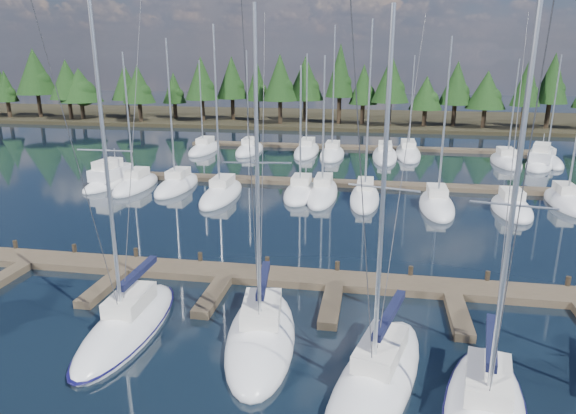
% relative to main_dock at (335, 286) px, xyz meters
% --- Properties ---
extents(ground, '(260.00, 260.00, 0.00)m').
position_rel_main_dock_xyz_m(ground, '(0.00, 12.64, -0.20)').
color(ground, black).
rests_on(ground, ground).
extents(far_shore, '(220.00, 30.00, 0.60)m').
position_rel_main_dock_xyz_m(far_shore, '(0.00, 72.64, 0.10)').
color(far_shore, black).
rests_on(far_shore, ground).
extents(main_dock, '(44.00, 6.13, 0.90)m').
position_rel_main_dock_xyz_m(main_dock, '(0.00, 0.00, 0.00)').
color(main_dock, brown).
rests_on(main_dock, ground).
extents(back_docks, '(50.00, 21.80, 0.40)m').
position_rel_main_dock_xyz_m(back_docks, '(0.00, 32.23, -0.00)').
color(back_docks, brown).
rests_on(back_docks, ground).
extents(front_sailboat_1, '(2.76, 8.72, 15.10)m').
position_rel_main_dock_xyz_m(front_sailboat_1, '(-8.81, -5.88, 0.09)').
color(front_sailboat_1, white).
rests_on(front_sailboat_1, ground).
extents(front_sailboat_2, '(4.02, 8.91, 14.53)m').
position_rel_main_dock_xyz_m(front_sailboat_2, '(-2.72, -5.70, 0.09)').
color(front_sailboat_2, white).
rests_on(front_sailboat_2, ground).
extents(front_sailboat_3, '(5.00, 9.83, 14.22)m').
position_rel_main_dock_xyz_m(front_sailboat_3, '(2.22, -8.06, 0.09)').
color(front_sailboat_3, white).
rests_on(front_sailboat_3, ground).
extents(front_sailboat_4, '(4.43, 9.33, 14.13)m').
position_rel_main_dock_xyz_m(front_sailboat_4, '(5.87, -9.34, 0.08)').
color(front_sailboat_4, white).
rests_on(front_sailboat_4, ground).
extents(back_sailboat_rows, '(45.02, 33.26, 16.52)m').
position_rel_main_dock_xyz_m(back_sailboat_rows, '(0.51, 28.14, 0.06)').
color(back_sailboat_rows, white).
rests_on(back_sailboat_rows, ground).
extents(motor_yacht_left, '(3.74, 8.37, 4.03)m').
position_rel_main_dock_xyz_m(motor_yacht_left, '(-22.94, 19.28, 0.25)').
color(motor_yacht_left, white).
rests_on(motor_yacht_left, ground).
extents(motor_yacht_right, '(5.61, 9.02, 4.27)m').
position_rel_main_dock_xyz_m(motor_yacht_right, '(19.93, 35.06, 0.27)').
color(motor_yacht_right, white).
rests_on(motor_yacht_right, ground).
extents(tree_line, '(185.51, 11.53, 13.64)m').
position_rel_main_dock_xyz_m(tree_line, '(-2.92, 62.80, 7.11)').
color(tree_line, black).
rests_on(tree_line, far_shore).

